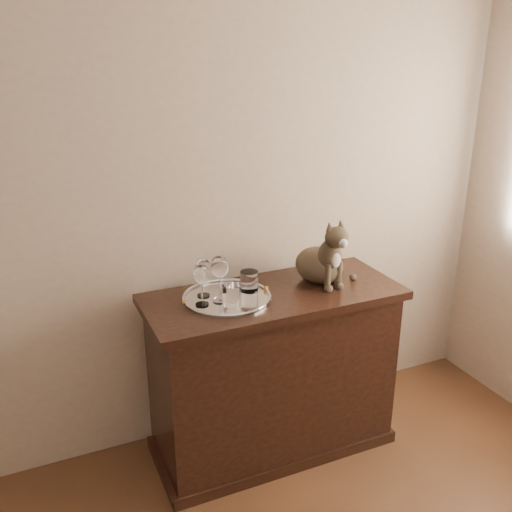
{
  "coord_description": "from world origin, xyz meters",
  "views": [
    {
      "loc": [
        -0.45,
        -0.22,
        1.93
      ],
      "look_at": [
        0.52,
        1.95,
        1.04
      ],
      "focal_mm": 40.0,
      "sensor_mm": 36.0,
      "label": 1
    }
  ],
  "objects_px": {
    "cat": "(320,248)",
    "sideboard": "(273,372)",
    "tray": "(227,298)",
    "wine_glass_a": "(203,277)",
    "wine_glass_c": "(202,285)",
    "tumbler_c": "(249,281)",
    "wine_glass_d": "(220,279)",
    "tumbler_b": "(231,295)"
  },
  "relations": [
    {
      "from": "wine_glass_a",
      "to": "wine_glass_d",
      "type": "bearing_deg",
      "value": -58.14
    },
    {
      "from": "sideboard",
      "to": "wine_glass_d",
      "type": "distance_m",
      "value": 0.6
    },
    {
      "from": "wine_glass_c",
      "to": "tumbler_c",
      "type": "height_order",
      "value": "wine_glass_c"
    },
    {
      "from": "sideboard",
      "to": "tumbler_b",
      "type": "bearing_deg",
      "value": -165.69
    },
    {
      "from": "sideboard",
      "to": "wine_glass_c",
      "type": "height_order",
      "value": "wine_glass_c"
    },
    {
      "from": "cat",
      "to": "sideboard",
      "type": "bearing_deg",
      "value": -176.22
    },
    {
      "from": "tray",
      "to": "cat",
      "type": "height_order",
      "value": "cat"
    },
    {
      "from": "sideboard",
      "to": "wine_glass_a",
      "type": "distance_m",
      "value": 0.62
    },
    {
      "from": "wine_glass_d",
      "to": "tumbler_c",
      "type": "xyz_separation_m",
      "value": [
        0.16,
        0.05,
        -0.06
      ]
    },
    {
      "from": "wine_glass_c",
      "to": "tumbler_c",
      "type": "distance_m",
      "value": 0.26
    },
    {
      "from": "sideboard",
      "to": "wine_glass_c",
      "type": "relative_size",
      "value": 6.38
    },
    {
      "from": "cat",
      "to": "wine_glass_d",
      "type": "bearing_deg",
      "value": 179.23
    },
    {
      "from": "sideboard",
      "to": "cat",
      "type": "bearing_deg",
      "value": 8.49
    },
    {
      "from": "tumbler_b",
      "to": "wine_glass_a",
      "type": "bearing_deg",
      "value": 119.04
    },
    {
      "from": "tray",
      "to": "wine_glass_c",
      "type": "relative_size",
      "value": 2.13
    },
    {
      "from": "sideboard",
      "to": "wine_glass_c",
      "type": "distance_m",
      "value": 0.63
    },
    {
      "from": "sideboard",
      "to": "tray",
      "type": "xyz_separation_m",
      "value": [
        -0.22,
        0.02,
        0.43
      ]
    },
    {
      "from": "tumbler_b",
      "to": "tumbler_c",
      "type": "relative_size",
      "value": 0.99
    },
    {
      "from": "sideboard",
      "to": "wine_glass_a",
      "type": "xyz_separation_m",
      "value": [
        -0.31,
        0.08,
        0.52
      ]
    },
    {
      "from": "sideboard",
      "to": "tumbler_c",
      "type": "distance_m",
      "value": 0.49
    },
    {
      "from": "tumbler_b",
      "to": "cat",
      "type": "distance_m",
      "value": 0.51
    },
    {
      "from": "wine_glass_c",
      "to": "tray",
      "type": "bearing_deg",
      "value": 11.71
    },
    {
      "from": "tumbler_c",
      "to": "sideboard",
      "type": "bearing_deg",
      "value": -27.37
    },
    {
      "from": "tray",
      "to": "wine_glass_c",
      "type": "xyz_separation_m",
      "value": [
        -0.13,
        -0.03,
        0.1
      ]
    },
    {
      "from": "wine_glass_a",
      "to": "wine_glass_c",
      "type": "relative_size",
      "value": 0.97
    },
    {
      "from": "sideboard",
      "to": "wine_glass_d",
      "type": "xyz_separation_m",
      "value": [
        -0.26,
        0.0,
        0.54
      ]
    },
    {
      "from": "wine_glass_a",
      "to": "cat",
      "type": "distance_m",
      "value": 0.58
    },
    {
      "from": "sideboard",
      "to": "tumbler_b",
      "type": "relative_size",
      "value": 12.77
    },
    {
      "from": "tray",
      "to": "sideboard",
      "type": "bearing_deg",
      "value": -5.65
    },
    {
      "from": "wine_glass_a",
      "to": "tumbler_c",
      "type": "height_order",
      "value": "wine_glass_a"
    },
    {
      "from": "cat",
      "to": "tray",
      "type": "bearing_deg",
      "value": 177.27
    },
    {
      "from": "tumbler_c",
      "to": "cat",
      "type": "bearing_deg",
      "value": -2.13
    },
    {
      "from": "tray",
      "to": "wine_glass_a",
      "type": "relative_size",
      "value": 2.18
    },
    {
      "from": "wine_glass_d",
      "to": "wine_glass_c",
      "type": "bearing_deg",
      "value": -175.5
    },
    {
      "from": "wine_glass_a",
      "to": "wine_glass_d",
      "type": "height_order",
      "value": "wine_glass_d"
    },
    {
      "from": "tray",
      "to": "wine_glass_d",
      "type": "bearing_deg",
      "value": -154.0
    },
    {
      "from": "tumbler_c",
      "to": "tray",
      "type": "bearing_deg",
      "value": -166.23
    },
    {
      "from": "sideboard",
      "to": "wine_glass_a",
      "type": "relative_size",
      "value": 6.54
    },
    {
      "from": "tumbler_b",
      "to": "cat",
      "type": "xyz_separation_m",
      "value": [
        0.49,
        0.1,
        0.11
      ]
    },
    {
      "from": "wine_glass_c",
      "to": "wine_glass_a",
      "type": "bearing_deg",
      "value": 67.73
    },
    {
      "from": "tumbler_b",
      "to": "wine_glass_c",
      "type": "bearing_deg",
      "value": 154.33
    },
    {
      "from": "wine_glass_a",
      "to": "tray",
      "type": "bearing_deg",
      "value": -34.46
    }
  ]
}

